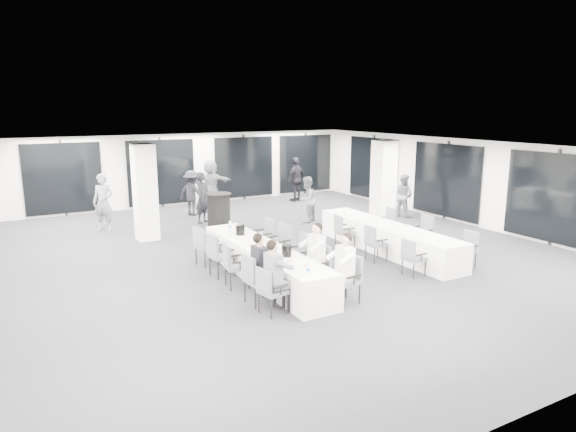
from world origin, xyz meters
The scene contains 42 objects.
room centered at (0.89, 1.11, 1.39)m, with size 14.04×16.04×2.84m.
column_left centered at (-2.80, 3.20, 1.40)m, with size 0.60×0.60×2.80m, color white.
column_right centered at (4.20, 1.00, 1.40)m, with size 0.60×0.60×2.80m, color white.
banquet_table_main centered at (-1.38, -1.64, 0.38)m, with size 0.90×5.00×0.75m, color silver.
banquet_table_side centered at (2.49, -1.29, 0.38)m, with size 0.90×5.00×0.75m, color silver.
cocktail_table centered at (-0.47, 3.38, 0.58)m, with size 0.83×0.83×1.15m.
chair_main_left_near centered at (-2.21, -3.53, 0.52)m, with size 0.54×0.57×0.91m.
chair_main_left_second centered at (-2.22, -2.94, 0.58)m, with size 0.55×0.60×1.01m.
chair_main_left_mid centered at (-2.21, -1.83, 0.55)m, with size 0.55×0.59×0.97m.
chair_main_left_fourth centered at (-2.22, -0.99, 0.58)m, with size 0.55×0.60×1.01m.
chair_main_left_far centered at (-2.21, -0.05, 0.56)m, with size 0.58×0.62×0.98m.
chair_main_right_near centered at (-0.55, -3.74, 0.54)m, with size 0.53×0.57×0.95m.
chair_main_right_second centered at (-0.55, -2.71, 0.53)m, with size 0.53×0.57×0.92m.
chair_main_right_mid centered at (-0.54, -1.89, 0.57)m, with size 0.56×0.60×0.99m.
chair_main_right_fourth centered at (-0.54, -0.88, 0.58)m, with size 0.59×0.63×1.02m.
chair_main_right_far centered at (-0.54, -0.01, 0.57)m, with size 0.52×0.58×0.99m.
chair_side_left_near centered at (1.67, -3.14, 0.50)m, with size 0.45×0.50×0.87m.
chair_side_left_mid centered at (1.66, -1.77, 0.52)m, with size 0.47×0.53×0.90m.
chair_side_left_far centered at (1.66, -0.40, 0.53)m, with size 0.53×0.57×0.92m.
chair_side_right_near centered at (3.32, -3.27, 0.51)m, with size 0.47×0.52×0.89m.
chair_side_right_mid centered at (3.33, -1.75, 0.57)m, with size 0.53×0.58×0.99m.
chair_side_right_far centered at (3.32, -0.26, 0.53)m, with size 0.54×0.58×0.94m.
seated_guest_a centered at (-2.05, -3.51, 0.81)m, with size 0.50×0.38×1.44m.
seated_guest_b centered at (-2.05, -2.93, 0.81)m, with size 0.50×0.38×1.44m.
seated_guest_c centered at (-0.71, -3.75, 0.81)m, with size 0.50×0.38×1.44m.
seated_guest_d centered at (-0.71, -2.70, 0.81)m, with size 0.50×0.38×1.44m.
standing_guest_a centered at (-0.60, 4.49, 0.97)m, with size 0.71×0.57×1.95m, color black.
standing_guest_b centered at (2.49, 2.87, 0.88)m, with size 0.85×0.52×1.76m, color #5B5D63.
standing_guest_c centered at (-0.52, 5.82, 0.92)m, with size 1.19×0.60×1.83m, color black.
standing_guest_d centered at (4.17, 6.48, 1.02)m, with size 1.21×0.67×2.05m, color black.
standing_guest_f centered at (0.62, 6.95, 1.05)m, with size 1.93×0.74×2.11m, color #5B5D63.
standing_guest_g centered at (-3.69, 4.99, 1.02)m, with size 0.74×0.60×2.04m, color #5B5D63.
standing_guest_h centered at (5.95, 2.00, 0.86)m, with size 0.83×0.51×1.72m, color #5B5D63.
ice_bucket_near centered at (-1.29, -2.54, 0.87)m, with size 0.21×0.21×0.24m, color black.
ice_bucket_far centered at (-1.39, -0.36, 0.88)m, with size 0.22×0.22×0.25m, color black.
water_bottle_a centered at (-1.49, -3.73, 0.85)m, with size 0.06×0.06×0.20m, color silver.
water_bottle_b centered at (-1.24, -1.21, 0.86)m, with size 0.07×0.07×0.22m, color silver.
water_bottle_c centered at (-1.42, 0.19, 0.87)m, with size 0.07×0.07×0.23m, color silver.
plate_a centered at (-1.43, -2.92, 0.76)m, with size 0.18×0.18×0.03m.
plate_b centered at (-1.29, -3.33, 0.76)m, with size 0.18×0.18×0.03m.
plate_c centered at (-1.31, -1.96, 0.76)m, with size 0.22×0.22×0.03m.
wine_glass centered at (-1.25, -3.61, 0.90)m, with size 0.08×0.08×0.20m.
Camera 1 is at (-6.33, -11.63, 3.85)m, focal length 32.00 mm.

